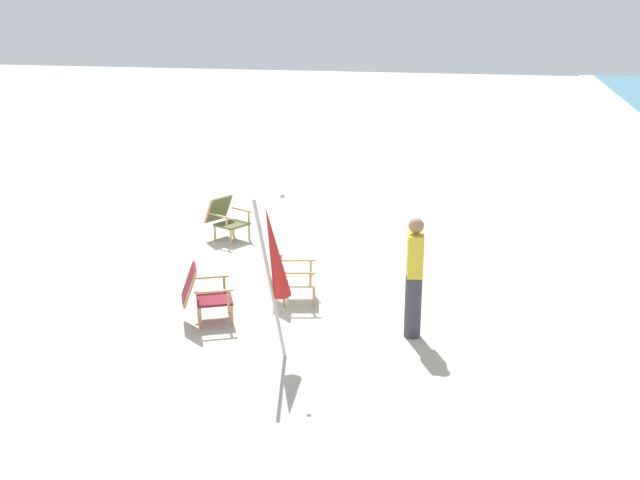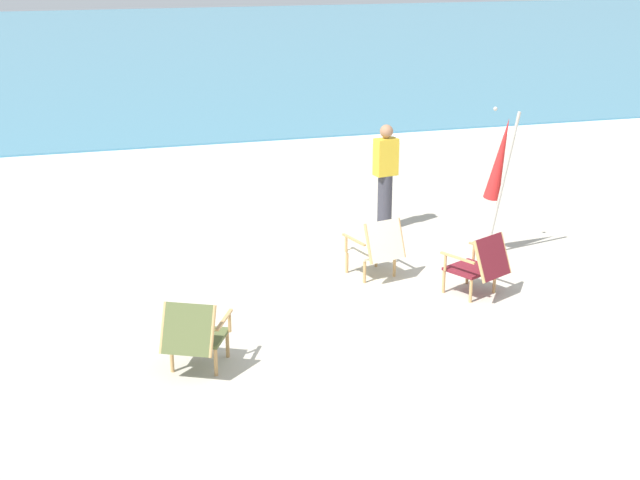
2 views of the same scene
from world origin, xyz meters
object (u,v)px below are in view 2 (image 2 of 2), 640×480
at_px(beach_chair_front_left, 377,247).
at_px(beach_chair_front_right, 194,333).
at_px(beach_chair_back_left, 480,264).
at_px(umbrella_furled_red, 500,160).
at_px(person_near_chairs, 385,176).

distance_m(beach_chair_front_left, beach_chair_front_right, 3.35).
distance_m(beach_chair_back_left, umbrella_furled_red, 1.84).
relative_size(beach_chair_back_left, beach_chair_front_right, 0.96).
bearing_deg(beach_chair_front_right, person_near_chairs, 48.13).
bearing_deg(umbrella_furled_red, beach_chair_front_right, -152.81).
height_order(beach_chair_back_left, person_near_chairs, person_near_chairs).
bearing_deg(beach_chair_back_left, person_near_chairs, 93.77).
xyz_separation_m(beach_chair_front_right, umbrella_furled_red, (4.58, 2.35, 0.95)).
xyz_separation_m(beach_chair_front_left, person_near_chairs, (0.82, 1.92, 0.41)).
bearing_deg(beach_chair_front_right, beach_chair_front_left, 36.52).
height_order(beach_chair_front_left, beach_chair_front_right, beach_chair_front_left).
bearing_deg(umbrella_furled_red, beach_chair_back_left, -123.92).
distance_m(beach_chair_front_left, person_near_chairs, 2.13).
height_order(beach_chair_front_left, umbrella_furled_red, umbrella_furled_red).
height_order(beach_chair_front_right, person_near_chairs, person_near_chairs).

